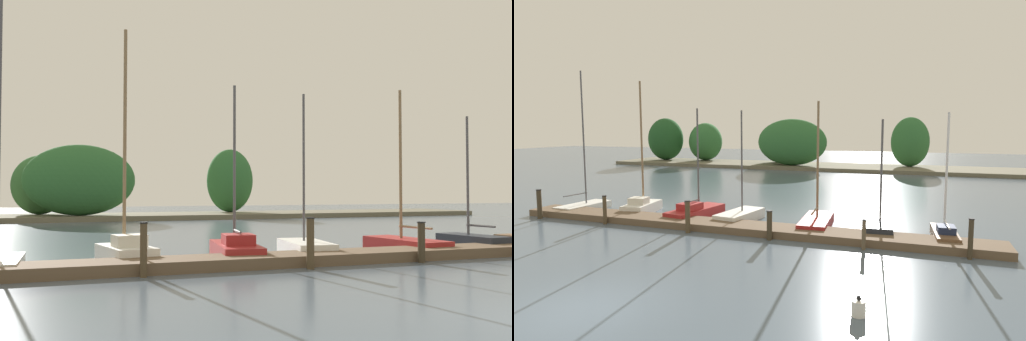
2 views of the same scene
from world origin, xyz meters
TOP-DOWN VIEW (x-y plane):
  - dock_pier at (0.00, 9.59)m, footprint 24.36×1.80m
  - far_shore at (-8.76, 41.98)m, footprint 61.01×8.09m
  - sailboat_1 at (-6.72, 11.67)m, footprint 1.71×3.10m
  - sailboat_2 at (-3.01, 11.54)m, footprint 1.91×4.21m
  - sailboat_3 at (-0.33, 11.60)m, footprint 1.80×3.50m
  - sailboat_4 at (3.84, 11.52)m, footprint 1.64×4.05m
  - sailboat_5 at (6.93, 11.35)m, footprint 1.39×3.19m
  - mooring_piling_1 at (-6.68, 8.51)m, footprint 0.22×0.22m
  - mooring_piling_2 at (-1.69, 8.39)m, footprint 0.27×0.27m
  - mooring_piling_3 at (2.41, 8.48)m, footprint 0.28×0.28m

SIDE VIEW (x-z plane):
  - dock_pier at x=0.00m, z-range 0.00..0.35m
  - sailboat_3 at x=-0.33m, z-range -2.63..3.27m
  - sailboat_4 at x=3.84m, z-range -2.80..3.49m
  - sailboat_5 at x=6.93m, z-range -2.34..3.05m
  - sailboat_2 at x=-3.01m, z-range -2.65..3.39m
  - sailboat_1 at x=-6.72m, z-range -3.36..4.30m
  - mooring_piling_3 at x=2.41m, z-range 0.01..1.34m
  - mooring_piling_1 at x=-6.68m, z-range 0.01..1.51m
  - mooring_piling_2 at x=-1.69m, z-range 0.01..1.56m
  - far_shore at x=-8.76m, z-range -0.72..5.55m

